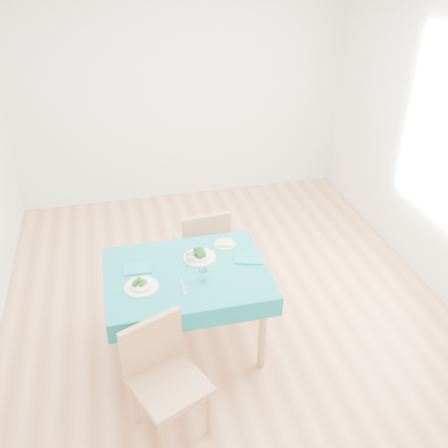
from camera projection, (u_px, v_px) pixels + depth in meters
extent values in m
cube|color=#A56B45|center=(224.00, 302.00, 4.69)|extent=(4.00, 4.50, 0.02)
cube|color=silver|center=(179.00, 91.00, 5.85)|extent=(4.00, 0.02, 2.70)
cube|color=silver|center=(347.00, 391.00, 2.11)|extent=(4.00, 0.02, 2.70)
cube|color=silver|center=(445.00, 148.00, 4.38)|extent=(0.02, 4.50, 2.70)
cube|color=#0A676E|center=(188.00, 310.00, 4.01)|extent=(1.24, 0.94, 0.76)
cube|color=#A8784F|center=(169.00, 371.00, 3.23)|extent=(0.61, 0.63, 1.12)
cube|color=#A8784F|center=(201.00, 232.00, 4.68)|extent=(0.48, 0.52, 1.11)
cube|color=silver|center=(141.00, 286.00, 3.67)|extent=(0.07, 0.16, 0.00)
cube|color=silver|center=(183.00, 287.00, 3.66)|extent=(0.02, 0.20, 0.00)
cube|color=silver|center=(187.00, 260.00, 3.95)|extent=(0.08, 0.19, 0.00)
cube|color=silver|center=(243.00, 257.00, 3.98)|extent=(0.04, 0.19, 0.00)
cube|color=#0E7379|center=(138.00, 268.00, 3.84)|extent=(0.22, 0.16, 0.01)
cube|color=#0E7379|center=(249.00, 258.00, 3.96)|extent=(0.26, 0.21, 0.01)
cylinder|color=white|center=(190.00, 258.00, 3.90)|extent=(0.06, 0.06, 0.08)
cylinder|color=white|center=(203.00, 276.00, 3.70)|extent=(0.07, 0.07, 0.09)
cylinder|color=#B4D668|center=(225.00, 244.00, 4.14)|extent=(0.18, 0.18, 0.01)
cube|color=beige|center=(225.00, 243.00, 4.13)|extent=(0.13, 0.13, 0.02)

